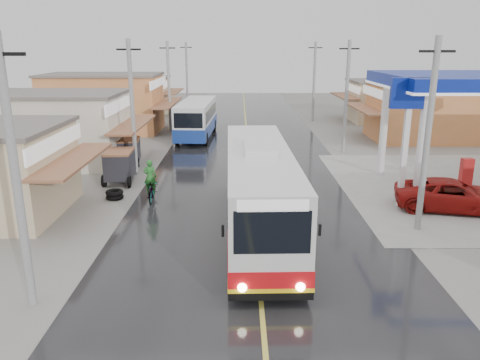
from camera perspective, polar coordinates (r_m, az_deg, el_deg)
The scene contains 14 objects.
ground at distance 20.23m, azimuth 1.82°, elevation -6.04°, with size 120.00×120.00×0.00m, color slate.
road at distance 34.59m, azimuth 1.02°, elevation 3.38°, with size 12.00×90.00×0.02m, color black.
centre_line at distance 34.58m, azimuth 1.02°, elevation 3.40°, with size 0.15×90.00×0.01m, color #D8CC4C.
shopfronts_left at distance 39.49m, azimuth -18.34°, elevation 4.14°, with size 11.00×44.00×5.20m, color #C4B186, non-canonical shape.
shopfronts_right at distance 35.33m, azimuth 26.26°, elevation 1.95°, with size 11.00×44.00×4.80m, color beige, non-canonical shape.
utility_poles_left at distance 36.12m, azimuth -10.21°, elevation 3.65°, with size 1.60×50.00×8.00m, color gray, non-canonical shape.
utility_poles_right at distance 35.42m, azimuth 12.43°, elevation 3.29°, with size 1.60×36.00×8.00m, color gray, non-canonical shape.
coach_bus at distance 19.38m, azimuth 2.28°, elevation -1.23°, with size 3.01×12.36×3.84m.
second_bus at distance 40.13m, azimuth -5.30°, elevation 7.49°, with size 2.97×9.44×3.10m.
jeepney at distance 24.55m, azimuth 24.51°, elevation -1.68°, with size 2.45×5.32×1.48m, color maroon.
cyclist at distance 24.10m, azimuth -10.76°, elevation -0.84°, with size 0.88×2.08×2.18m.
tricycle_near at distance 27.56m, azimuth -14.49°, elevation 1.83°, with size 1.74×2.47×1.88m.
tricycle_far at distance 31.84m, azimuth -13.38°, elevation 3.61°, with size 1.73×2.24×1.71m.
tyre_stack at distance 24.93m, azimuth -15.04°, elevation -1.72°, with size 0.90×0.90×0.46m.
Camera 1 is at (-0.67, -18.73, 7.62)m, focal length 35.00 mm.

